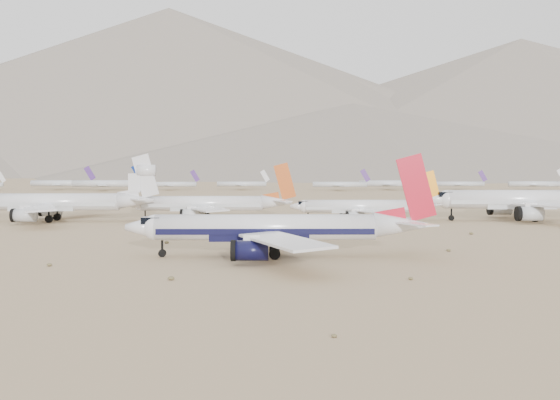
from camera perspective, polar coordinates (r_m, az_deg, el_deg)
ground at (r=115.15m, az=3.59°, el=-4.85°), size 7000.00×7000.00×0.00m
main_airliner at (r=109.34m, az=-0.12°, el=-2.62°), size 51.62×50.42×18.22m
row2_navy_widebody at (r=198.25m, az=22.10°, el=-0.01°), size 60.98×59.63×21.69m
row2_gold_tail at (r=183.94m, az=7.71°, el=-0.62°), size 41.87×40.94×14.91m
row2_orange_tail at (r=186.24m, az=-6.51°, el=-0.37°), size 48.22×47.17×17.20m
row2_white_trijet at (r=191.57m, az=-19.64°, el=-0.16°), size 55.75×54.48×19.75m
distant_storage_row at (r=435.41m, az=5.66°, el=1.50°), size 617.74×60.89×15.72m
mountain_range at (r=1772.14m, az=1.75°, el=8.65°), size 7354.00×3024.00×470.00m
foothills at (r=1327.61m, az=23.06°, el=4.98°), size 4637.50×1395.00×155.00m
desert_scrub at (r=85.82m, az=5.35°, el=-7.37°), size 261.14×121.67×0.63m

